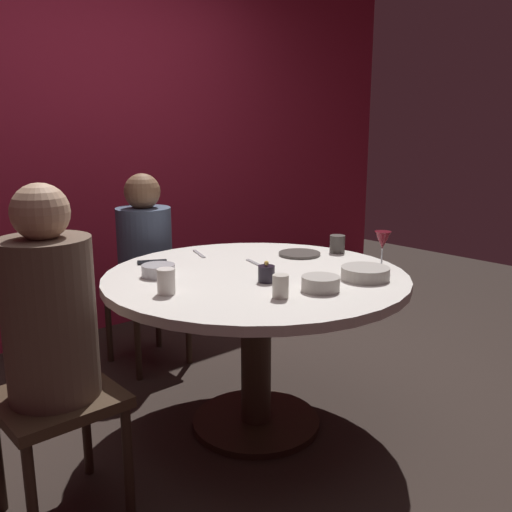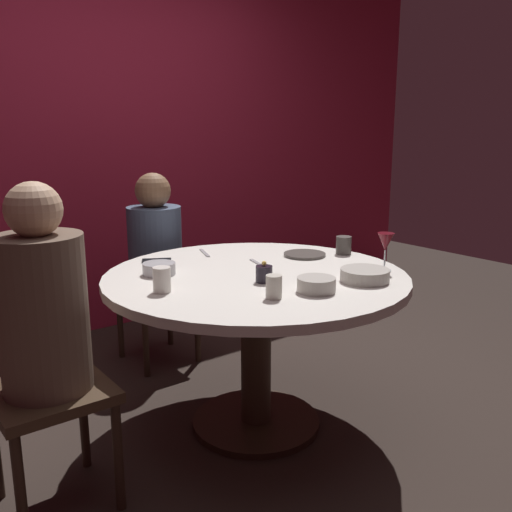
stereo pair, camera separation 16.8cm
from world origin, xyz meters
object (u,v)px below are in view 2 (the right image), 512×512
Objects in this scene: candle_holder at (264,274)px; cup_near_candle at (162,280)px; wine_glass at (386,243)px; cup_by_right_diner at (274,287)px; seated_diner_left at (43,316)px; bowl_salad_center at (365,275)px; seated_diner_back at (155,246)px; dinner_plate at (305,255)px; dining_table at (256,305)px; cell_phone at (157,260)px; cup_by_left_diner at (344,245)px; bowl_serving_large at (159,269)px; bowl_small_white at (316,285)px.

cup_near_candle is at bearing 162.55° from candle_holder.
cup_by_right_diner is (-0.65, -0.01, -0.08)m from wine_glass.
seated_diner_left reaches higher than bowl_salad_center.
seated_diner_back reaches higher than candle_holder.
wine_glass is (0.48, -1.29, 0.17)m from seated_diner_back.
candle_holder is at bearing -3.11° from seated_diner_back.
seated_diner_back is 5.44× the size of bowl_salad_center.
wine_glass is at bearing -80.21° from dinner_plate.
dining_table is 0.56m from cell_phone.
cup_by_left_diner is at bearing 72.80° from wine_glass.
dinner_plate is at bearing 76.70° from bowl_salad_center.
bowl_small_white is (0.37, -0.62, 0.00)m from bowl_serving_large.
cup_near_candle is at bearing 161.51° from wine_glass.
cup_by_left_diner is at bearing 14.37° from candle_holder.
cup_by_left_diner is at bearing 25.65° from cup_by_right_diner.
candle_holder is 0.23m from cup_by_right_diner.
wine_glass is at bearing -12.84° from seated_diner_left.
cup_by_left_diner is (0.65, 0.17, 0.01)m from candle_holder.
dining_table is 1.20× the size of seated_diner_back.
cell_phone is 0.91× the size of bowl_small_white.
cup_by_left_diner is (0.11, 0.36, -0.08)m from wine_glass.
dinner_plate is at bearing -9.39° from bowl_serving_large.
bowl_salad_center is 0.52m from cup_by_left_diner.
bowl_serving_large is 0.72m from bowl_small_white.
cup_near_candle is at bearing 132.28° from cup_by_right_diner.
bowl_serving_large is 1.59× the size of cup_by_left_diner.
cup_by_left_diner is (0.60, 0.04, 0.20)m from dining_table.
candle_holder is at bearing -165.63° from cup_by_left_diner.
candle_holder is at bearing -52.79° from bowl_serving_large.
wine_glass is at bearing -107.20° from cup_by_left_diner.
bowl_salad_center is at bearing -2.74° from bowl_small_white.
cup_near_candle reaches higher than candle_holder.
bowl_salad_center is (0.64, -0.63, 0.00)m from bowl_serving_large.
seated_diner_left is 0.88m from candle_holder.
cup_by_left_diner reaches higher than bowl_salad_center.
wine_glass is 0.38m from cup_by_left_diner.
bowl_small_white is at bearing -71.81° from candle_holder.
seated_diner_back is 12.46× the size of cup_by_right_diner.
dinner_plate is 0.21m from cup_by_left_diner.
bowl_small_white is (-0.27, 0.01, 0.00)m from bowl_salad_center.
dining_table is at bearing 0.00° from seated_diner_back.
cup_by_left_diner is 1.01× the size of cup_by_right_diner.
seated_diner_left is at bearing 152.85° from cell_phone.
bowl_serving_large is at bearing 23.21° from seated_diner_left.
cup_near_candle is at bearing -25.85° from seated_diner_back.
wine_glass is 1.94× the size of cup_by_right_diner.
seated_diner_back is 1.38m from wine_glass.
cup_by_left_diner is (0.95, -0.21, 0.02)m from bowl_serving_large.
seated_diner_left is 5.82× the size of bowl_salad_center.
cell_phone is 1.55× the size of cup_by_right_diner.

